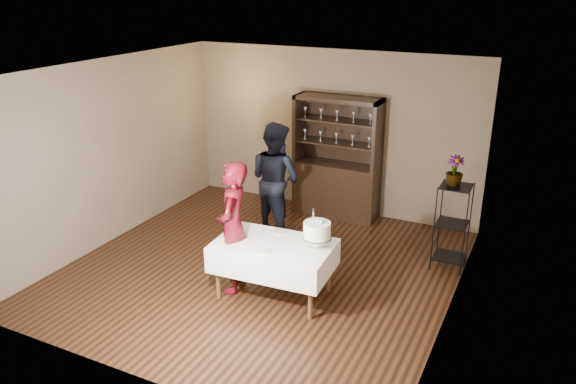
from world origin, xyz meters
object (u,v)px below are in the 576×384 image
object	(u,v)px
china_hutch	(336,177)
man	(275,179)
woman	(233,227)
cake	(317,232)
plant_etagere	(452,223)
cake_table	(274,256)
potted_plant	(455,171)

from	to	relation	value
china_hutch	man	size ratio (longest dim) A/B	1.13
woman	man	size ratio (longest dim) A/B	0.96
woman	cake	bearing A→B (deg)	83.37
woman	man	world-z (taller)	man
woman	man	bearing A→B (deg)	172.13
plant_etagere	cake_table	world-z (taller)	plant_etagere
china_hutch	potted_plant	xyz separation A→B (m)	(2.03, -1.04, 0.72)
plant_etagere	woman	bearing A→B (deg)	-142.95
plant_etagere	woman	xyz separation A→B (m)	(-2.35, -1.78, 0.20)
china_hutch	woman	xyz separation A→B (m)	(-0.27, -2.83, 0.19)
plant_etagere	cake_table	xyz separation A→B (m)	(-1.82, -1.71, -0.11)
cake_table	potted_plant	world-z (taller)	potted_plant
plant_etagere	man	xyz separation A→B (m)	(-2.65, -0.04, 0.23)
china_hutch	plant_etagere	xyz separation A→B (m)	(2.08, -1.05, -0.01)
plant_etagere	cake	xyz separation A→B (m)	(-1.31, -1.57, 0.26)
plant_etagere	cake_table	bearing A→B (deg)	-136.70
china_hutch	plant_etagere	bearing A→B (deg)	-26.83
potted_plant	woman	bearing A→B (deg)	-142.17
plant_etagere	cake	world-z (taller)	cake
woman	china_hutch	bearing A→B (deg)	156.85
plant_etagere	potted_plant	bearing A→B (deg)	160.74
china_hutch	potted_plant	size ratio (longest dim) A/B	5.02
man	potted_plant	distance (m)	2.65
cake	woman	bearing A→B (deg)	-169.01
plant_etagere	man	bearing A→B (deg)	-179.04
plant_etagere	potted_plant	xyz separation A→B (m)	(-0.05, 0.02, 0.74)
plant_etagere	man	size ratio (longest dim) A/B	0.68
plant_etagere	cake	distance (m)	2.06
woman	man	xyz separation A→B (m)	(-0.30, 1.73, 0.03)
woman	cake	distance (m)	1.07
woman	cake	xyz separation A→B (m)	(1.04, 0.20, 0.07)
plant_etagere	woman	world-z (taller)	woman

